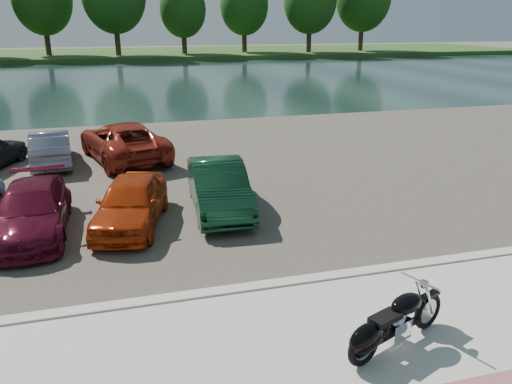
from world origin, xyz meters
TOP-DOWN VIEW (x-y plane):
  - ground at (0.00, 0.00)m, footprint 200.00×200.00m
  - promenade at (0.00, -1.00)m, footprint 60.00×6.00m
  - kerb at (0.00, 2.00)m, footprint 60.00×0.30m
  - parking_lot at (0.00, 11.00)m, footprint 60.00×18.00m
  - river at (0.00, 40.00)m, footprint 120.00×40.00m
  - far_bank at (0.00, 72.00)m, footprint 120.00×24.00m
  - far_trees at (4.36, 65.79)m, footprint 70.25×10.68m
  - motorcycle at (0.48, -0.54)m, footprint 2.22×1.12m
  - car_3 at (-5.83, 6.22)m, footprint 1.80×4.31m
  - car_4 at (-3.37, 6.10)m, footprint 2.44×4.12m
  - car_5 at (-0.91, 6.62)m, footprint 1.72×4.33m
  - car_9 at (-6.07, 12.96)m, footprint 1.80×4.09m
  - car_10 at (-3.42, 12.95)m, footprint 3.75×5.75m

SIDE VIEW (x-z plane):
  - ground at x=0.00m, z-range 0.00..0.00m
  - river at x=0.00m, z-range 0.00..0.00m
  - parking_lot at x=0.00m, z-range 0.00..0.04m
  - promenade at x=0.00m, z-range 0.00..0.10m
  - kerb at x=0.00m, z-range 0.00..0.14m
  - far_bank at x=0.00m, z-range 0.00..0.60m
  - motorcycle at x=0.48m, z-range 0.04..1.09m
  - car_3 at x=-5.83m, z-range 0.04..1.28m
  - car_9 at x=-6.07m, z-range 0.04..1.35m
  - car_4 at x=-3.37m, z-range 0.04..1.35m
  - car_5 at x=-0.91m, z-range 0.04..1.44m
  - car_10 at x=-3.42m, z-range 0.04..1.51m
  - far_trees at x=4.36m, z-range 1.23..13.75m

